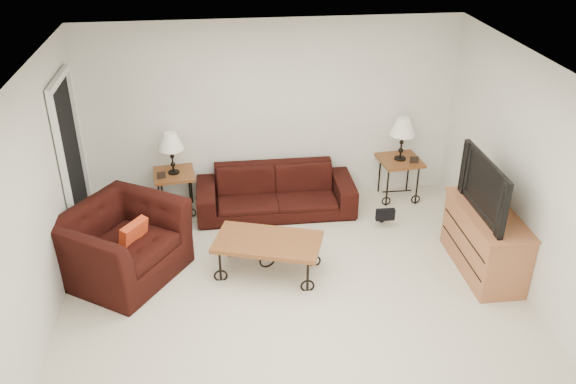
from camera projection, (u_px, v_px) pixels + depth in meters
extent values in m
plane|color=beige|center=(296.00, 305.00, 6.43)|extent=(5.00, 5.00, 0.00)
cube|color=white|center=(272.00, 112.00, 8.03)|extent=(5.00, 0.02, 2.50)
cube|color=white|center=(31.00, 219.00, 5.58)|extent=(0.02, 5.00, 2.50)
cube|color=white|center=(540.00, 189.00, 6.11)|extent=(0.02, 5.00, 2.50)
plane|color=white|center=(298.00, 79.00, 5.25)|extent=(5.00, 5.00, 0.00)
cube|color=black|center=(72.00, 165.00, 7.13)|extent=(0.08, 0.94, 2.04)
imported|color=black|center=(276.00, 191.00, 8.05)|extent=(2.10, 0.82, 0.61)
cube|color=brown|center=(176.00, 192.00, 8.08)|extent=(0.58, 0.58, 0.57)
cube|color=brown|center=(398.00, 179.00, 8.40)|extent=(0.60, 0.60, 0.60)
cube|color=black|center=(161.00, 175.00, 7.77)|extent=(0.11, 0.05, 0.10)
cube|color=black|center=(414.00, 160.00, 8.12)|extent=(0.12, 0.03, 0.10)
cube|color=brown|center=(268.00, 257.00, 6.84)|extent=(1.33, 0.98, 0.44)
imported|color=black|center=(121.00, 244.00, 6.74)|extent=(1.63, 1.67, 0.82)
cube|color=red|center=(133.00, 237.00, 6.66)|extent=(0.29, 0.36, 0.37)
cube|color=#B66B43|center=(485.00, 241.00, 6.85)|extent=(0.53, 1.26, 0.76)
imported|color=black|center=(493.00, 186.00, 6.51)|extent=(0.15, 1.13, 0.65)
ellipsoid|color=black|center=(383.00, 207.00, 7.82)|extent=(0.42, 0.35, 0.49)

